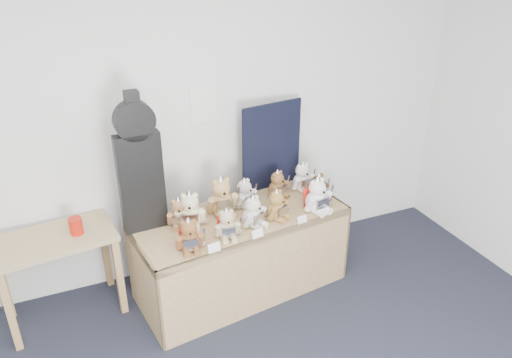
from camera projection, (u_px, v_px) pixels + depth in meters
name	position (u px, v px, depth m)	size (l,w,h in m)	color
room_shell	(203.00, 105.00, 3.89)	(6.00, 6.00, 6.00)	white
display_table	(245.00, 236.00, 3.86)	(1.72, 0.90, 0.68)	olive
side_table	(56.00, 251.00, 3.61)	(0.89, 0.57, 0.70)	#9B7F53
guitar_case	(139.00, 165.00, 3.47)	(0.32, 0.11, 1.04)	black
navy_board	(272.00, 146.00, 4.13)	(0.56, 0.02, 0.74)	black
red_cup	(76.00, 226.00, 3.57)	(0.09, 0.09, 0.13)	red
teddy_front_far_left	(189.00, 236.00, 3.40)	(0.22, 0.19, 0.27)	brown
teddy_front_left	(227.00, 225.00, 3.54)	(0.21, 0.18, 0.25)	tan
teddy_front_centre	(254.00, 212.00, 3.68)	(0.23, 0.22, 0.27)	silver
teddy_front_right	(277.00, 206.00, 3.77)	(0.22, 0.21, 0.27)	olive
teddy_front_far_right	(317.00, 196.00, 3.87)	(0.26, 0.23, 0.31)	white
teddy_front_end	(319.00, 189.00, 4.03)	(0.22, 0.21, 0.26)	#4C331A
teddy_back_left	(190.00, 211.00, 3.66)	(0.25, 0.24, 0.31)	beige
teddy_back_centre_left	(222.00, 198.00, 3.83)	(0.27, 0.22, 0.34)	tan
teddy_back_centre_right	(245.00, 194.00, 3.93)	(0.22, 0.21, 0.27)	silver
teddy_back_right	(278.00, 185.00, 4.09)	(0.21, 0.20, 0.25)	brown
teddy_back_end	(303.00, 178.00, 4.19)	(0.23, 0.20, 0.27)	white
teddy_back_far_left	(179.00, 214.00, 3.68)	(0.21, 0.18, 0.25)	#A7774E
entry_card_a	(214.00, 248.00, 3.40)	(0.09, 0.00, 0.07)	silver
entry_card_b	(258.00, 234.00, 3.56)	(0.09, 0.00, 0.06)	silver
entry_card_c	(302.00, 219.00, 3.74)	(0.08, 0.00, 0.06)	silver
entry_card_d	(324.00, 212.00, 3.83)	(0.08, 0.00, 0.06)	silver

